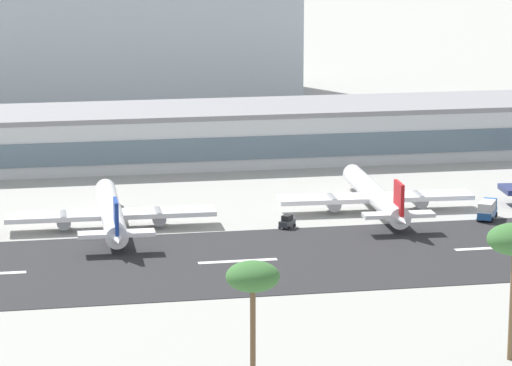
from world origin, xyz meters
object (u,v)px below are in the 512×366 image
(distant_hotel_block, at_px, (73,18))
(service_box_truck_0, at_px, (487,209))
(service_baggage_tug_2, at_px, (287,222))
(airliner_navy_tail_gate_1, at_px, (111,214))
(palm_tree_1, at_px, (253,279))
(terminal_building, at_px, (199,134))
(airliner_red_tail_gate_2, at_px, (377,197))

(distant_hotel_block, distance_m, service_box_truck_0, 170.90)
(distant_hotel_block, bearing_deg, service_baggage_tug_2, -80.23)
(service_baggage_tug_2, bearing_deg, airliner_navy_tail_gate_1, -59.76)
(palm_tree_1, bearing_deg, service_box_truck_0, 51.84)
(service_baggage_tug_2, relative_size, palm_tree_1, 0.25)
(terminal_building, bearing_deg, airliner_red_tail_gate_2, -65.26)
(distant_hotel_block, xyz_separation_m, airliner_red_tail_gate_2, (44.75, -149.56, -19.12))
(distant_hotel_block, relative_size, service_box_truck_0, 19.28)
(service_box_truck_0, relative_size, service_baggage_tug_2, 1.82)
(distant_hotel_block, height_order, airliner_red_tail_gate_2, distant_hotel_block)
(terminal_building, xyz_separation_m, service_box_truck_0, (40.75, -59.83, -3.87))
(distant_hotel_block, relative_size, airliner_red_tail_gate_2, 3.01)
(terminal_building, relative_size, distant_hotel_block, 1.24)
(service_box_truck_0, height_order, service_baggage_tug_2, service_box_truck_0)
(airliner_red_tail_gate_2, bearing_deg, terminal_building, 27.15)
(service_box_truck_0, height_order, palm_tree_1, palm_tree_1)
(airliner_navy_tail_gate_1, xyz_separation_m, service_box_truck_0, (63.34, -4.66, -0.89))
(airliner_navy_tail_gate_1, height_order, service_baggage_tug_2, airliner_navy_tail_gate_1)
(airliner_navy_tail_gate_1, distance_m, service_box_truck_0, 63.52)
(distant_hotel_block, xyz_separation_m, palm_tree_1, (8.69, -225.68, -9.61))
(airliner_red_tail_gate_2, distance_m, service_box_truck_0, 19.11)
(service_baggage_tug_2, xyz_separation_m, palm_tree_1, (-18.45, -68.10, 11.18))
(service_box_truck_0, bearing_deg, service_baggage_tug_2, 120.15)
(airliner_red_tail_gate_2, relative_size, palm_tree_1, 2.90)
(distant_hotel_block, relative_size, service_baggage_tug_2, 35.15)
(terminal_building, height_order, airliner_navy_tail_gate_1, terminal_building)
(airliner_red_tail_gate_2, distance_m, service_baggage_tug_2, 19.42)
(airliner_red_tail_gate_2, height_order, palm_tree_1, palm_tree_1)
(airliner_navy_tail_gate_1, bearing_deg, terminal_building, -21.07)
(palm_tree_1, bearing_deg, terminal_building, 84.44)
(service_box_truck_0, distance_m, palm_tree_1, 86.64)
(terminal_building, relative_size, airliner_navy_tail_gate_1, 3.78)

